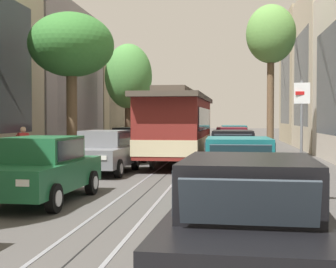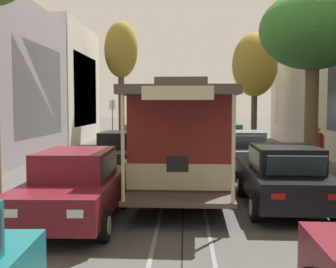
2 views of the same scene
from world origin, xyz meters
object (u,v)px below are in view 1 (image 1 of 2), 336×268
at_px(parked_car_black_mid_right, 233,151).
at_px(street_tree_kerb_left_mid, 128,77).
at_px(parked_car_grey_mid_left, 104,152).
at_px(parked_car_teal_fifth_right, 234,138).
at_px(parked_car_maroon_fifth_left, 154,138).
at_px(street_tree_kerb_left_second, 71,46).
at_px(pedestrian_on_left_pavement, 23,147).
at_px(parked_car_green_second_left, 41,169).
at_px(parked_car_teal_second_right, 238,170).
at_px(parked_car_black_fourth_left, 131,143).
at_px(street_sign_post, 302,129).
at_px(parked_car_black_near_right, 249,223).
at_px(cable_car_trolley, 177,127).
at_px(motorcycle_with_rider, 201,243).
at_px(street_tree_kerb_right_second, 271,37).
at_px(parked_car_maroon_fourth_right, 231,143).

bearing_deg(parked_car_black_mid_right, street_tree_kerb_left_mid, 116.07).
distance_m(parked_car_grey_mid_left, parked_car_teal_fifth_right, 14.40).
relative_size(parked_car_maroon_fifth_left, parked_car_teal_fifth_right, 0.99).
xyz_separation_m(street_tree_kerb_left_second, pedestrian_on_left_pavement, (-1.03, -2.61, -4.04)).
relative_size(parked_car_green_second_left, parked_car_teal_second_right, 1.01).
distance_m(parked_car_black_fourth_left, street_sign_post, 13.99).
bearing_deg(parked_car_black_near_right, street_tree_kerb_left_mid, 104.36).
bearing_deg(cable_car_trolley, parked_car_black_near_right, -80.97).
height_order(parked_car_maroon_fifth_left, motorcycle_with_rider, parked_car_maroon_fifth_left).
relative_size(parked_car_teal_second_right, street_tree_kerb_right_second, 0.57).
relative_size(parked_car_black_near_right, parked_car_black_mid_right, 1.01).
height_order(parked_car_maroon_fifth_left, parked_car_teal_fifth_right, same).
bearing_deg(parked_car_teal_second_right, cable_car_trolley, 104.39).
xyz_separation_m(street_tree_kerb_right_second, motorcycle_with_rider, (-2.34, -19.97, -5.42)).
distance_m(street_tree_kerb_right_second, street_sign_post, 14.31).
relative_size(parked_car_teal_fifth_right, street_sign_post, 1.52).
relative_size(parked_car_black_fourth_left, parked_car_teal_fifth_right, 0.99).
relative_size(parked_car_black_mid_right, parked_car_maroon_fourth_right, 1.00).
distance_m(parked_car_maroon_fifth_left, street_tree_kerb_right_second, 10.30).
relative_size(parked_car_teal_fifth_right, motorcycle_with_rider, 2.22).
bearing_deg(street_tree_kerb_left_mid, parked_car_grey_mid_left, -82.07).
height_order(parked_car_teal_second_right, street_tree_kerb_right_second, street_tree_kerb_right_second).
xyz_separation_m(parked_car_black_mid_right, motorcycle_with_rider, (-0.44, -13.36, -0.15)).
bearing_deg(street_tree_kerb_left_second, motorcycle_with_rider, -67.28).
bearing_deg(parked_car_maroon_fifth_left, parked_car_green_second_left, -89.62).
bearing_deg(street_tree_kerb_right_second, parked_car_teal_fifth_right, 105.77).
relative_size(parked_car_maroon_fourth_right, street_tree_kerb_left_mid, 0.63).
height_order(parked_car_black_fourth_left, pedestrian_on_left_pavement, pedestrian_on_left_pavement).
height_order(parked_car_grey_mid_left, cable_car_trolley, cable_car_trolley).
bearing_deg(parked_car_grey_mid_left, cable_car_trolley, 56.03).
xyz_separation_m(street_tree_kerb_right_second, pedestrian_on_left_pavement, (-9.59, -7.72, -5.09)).
bearing_deg(street_sign_post, parked_car_maroon_fifth_left, 108.11).
bearing_deg(parked_car_black_fourth_left, pedestrian_on_left_pavement, -113.48).
distance_m(parked_car_teal_fifth_right, street_sign_post, 19.92).
height_order(parked_car_black_near_right, street_tree_kerb_left_second, street_tree_kerb_left_second).
distance_m(parked_car_black_near_right, street_sign_post, 6.14).
xyz_separation_m(parked_car_maroon_fifth_left, parked_car_black_near_right, (4.93, -25.31, 0.00)).
bearing_deg(parked_car_black_near_right, parked_car_teal_fifth_right, 89.89).
height_order(parked_car_green_second_left, street_sign_post, street_sign_post).
height_order(parked_car_green_second_left, motorcycle_with_rider, parked_car_green_second_left).
relative_size(street_tree_kerb_left_second, cable_car_trolley, 0.70).
relative_size(parked_car_grey_mid_left, pedestrian_on_left_pavement, 2.55).
bearing_deg(parked_car_maroon_fourth_right, street_tree_kerb_right_second, -5.43).
distance_m(motorcycle_with_rider, pedestrian_on_left_pavement, 14.24).
bearing_deg(parked_car_teal_second_right, parked_car_green_second_left, -177.25).
height_order(parked_car_black_mid_right, street_tree_kerb_left_mid, street_tree_kerb_left_mid).
distance_m(parked_car_teal_second_right, pedestrian_on_left_pavement, 9.70).
distance_m(street_tree_kerb_left_second, street_tree_kerb_right_second, 10.03).
distance_m(parked_car_black_near_right, parked_car_teal_fifth_right, 25.74).
height_order(parked_car_teal_second_right, parked_car_teal_fifth_right, same).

